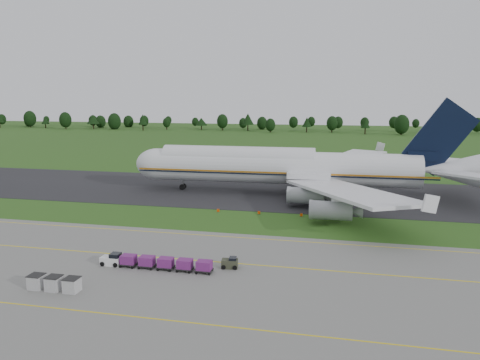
% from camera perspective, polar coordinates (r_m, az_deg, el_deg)
% --- Properties ---
extents(ground, '(600.00, 600.00, 0.00)m').
position_cam_1_polar(ground, '(89.44, -3.58, -4.87)').
color(ground, '#274F17').
rests_on(ground, ground).
extents(apron, '(300.00, 52.00, 0.06)m').
position_cam_1_polar(apron, '(59.26, -12.86, -13.14)').
color(apron, slate).
rests_on(apron, ground).
extents(taxiway, '(300.00, 40.00, 0.08)m').
position_cam_1_polar(taxiway, '(115.88, 0.21, -1.32)').
color(taxiway, black).
rests_on(taxiway, ground).
extents(apron_markings, '(300.00, 30.20, 0.01)m').
position_cam_1_polar(apron_markings, '(65.17, -10.21, -10.81)').
color(apron_markings, yellow).
rests_on(apron_markings, apron).
extents(tree_line, '(526.39, 23.69, 11.61)m').
position_cam_1_polar(tree_line, '(306.95, 4.02, 7.06)').
color(tree_line, black).
rests_on(tree_line, ground).
extents(aircraft, '(81.20, 79.63, 22.93)m').
position_cam_1_polar(aircraft, '(112.06, 5.96, 1.60)').
color(aircraft, silver).
rests_on(aircraft, ground).
extents(baggage_train, '(15.97, 1.70, 1.63)m').
position_cam_1_polar(baggage_train, '(65.65, -10.44, -9.84)').
color(baggage_train, white).
rests_on(baggage_train, apron).
extents(utility_cart, '(2.32, 1.56, 1.20)m').
position_cam_1_polar(utility_cart, '(64.92, -1.27, -10.17)').
color(utility_cart, '#353827').
rests_on(utility_cart, apron).
extents(uld_row, '(6.57, 1.77, 1.75)m').
position_cam_1_polar(uld_row, '(62.13, -21.72, -11.60)').
color(uld_row, '#AFAFAF').
rests_on(uld_row, apron).
extents(edge_markers, '(25.78, 0.30, 0.60)m').
position_cam_1_polar(edge_markers, '(92.89, 4.89, -4.13)').
color(edge_markers, '#E44407').
rests_on(edge_markers, ground).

